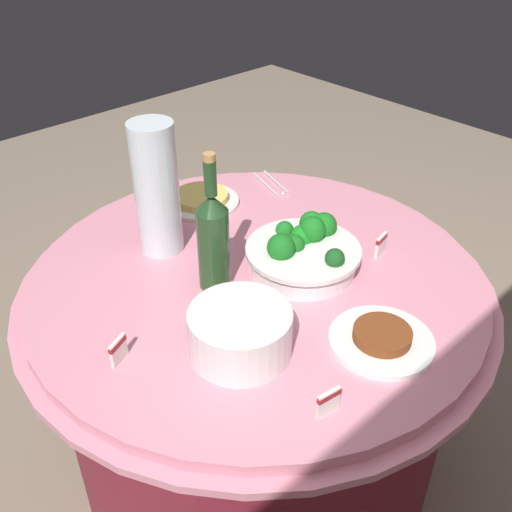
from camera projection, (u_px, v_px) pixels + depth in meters
name	position (u px, v px, depth m)	size (l,w,h in m)	color
ground_plane	(256.00, 463.00, 1.85)	(6.00, 6.00, 0.00)	gray
buffet_table	(256.00, 379.00, 1.64)	(1.16, 1.16, 0.74)	maroon
broccoli_bowl	(304.00, 252.00, 1.43)	(0.28, 0.28, 0.12)	white
plate_stack	(240.00, 332.00, 1.18)	(0.21, 0.21, 0.10)	white
wine_bottle	(213.00, 239.00, 1.32)	(0.07, 0.07, 0.34)	#214320
decorative_fruit_vase	(157.00, 197.00, 1.44)	(0.11, 0.11, 0.34)	silver
serving_tongs	(272.00, 184.00, 1.81)	(0.09, 0.17, 0.01)	silver
food_plate_noodles	(201.00, 199.00, 1.71)	(0.22, 0.22, 0.03)	white
food_plate_stir_fry	(382.00, 339.00, 1.22)	(0.22, 0.22, 0.03)	white
label_placard_front	(329.00, 401.00, 1.05)	(0.05, 0.02, 0.05)	white
label_placard_mid	(118.00, 349.00, 1.17)	(0.05, 0.03, 0.05)	white
label_placard_rear	(381.00, 244.00, 1.48)	(0.05, 0.02, 0.05)	white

